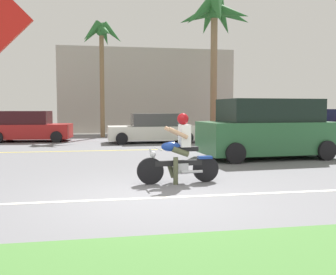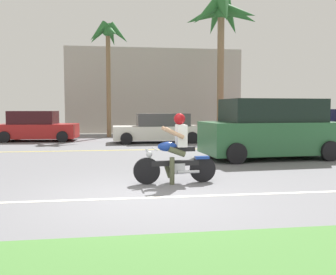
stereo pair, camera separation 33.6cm
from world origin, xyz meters
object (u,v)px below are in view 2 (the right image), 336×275
Objects in this scene: parked_car_2 at (159,129)px; palm_tree_1 at (222,19)px; suv_nearby at (270,130)px; parked_car_1 at (37,127)px; parked_car_3 at (255,125)px; motorcyclist at (176,154)px; palm_tree_0 at (108,42)px.

parked_car_2 is 9.10m from palm_tree_1.
suv_nearby is 1.07× the size of parked_car_2.
parked_car_1 is 0.92× the size of parked_car_2.
palm_tree_1 is at bearing 107.11° from parked_car_3.
motorcyclist is at bearing -109.81° from palm_tree_1.
palm_tree_1 reaches higher than motorcyclist.
palm_tree_0 is (-7.94, 2.52, 4.74)m from parked_car_3.
parked_car_2 is at bearing -134.41° from palm_tree_1.
motorcyclist is 16.95m from palm_tree_1.
parked_car_2 is at bearing 114.81° from suv_nearby.
suv_nearby reaches higher than parked_car_1.
motorcyclist is 0.44× the size of parked_car_3.
motorcyclist is 0.43× the size of parked_car_2.
parked_car_3 reaches higher than motorcyclist.
suv_nearby is 7.09m from parked_car_2.
palm_tree_1 is at bearing 82.26° from suv_nearby.
parked_car_1 is 6.37m from palm_tree_0.
palm_tree_0 is at bearing 96.68° from motorcyclist.
palm_tree_0 reaches higher than parked_car_1.
palm_tree_0 is at bearing 117.88° from suv_nearby.
palm_tree_0 is at bearing 122.60° from parked_car_2.
parked_car_1 is at bearing -149.54° from palm_tree_0.
parked_car_3 is 0.49× the size of palm_tree_1.
palm_tree_1 is at bearing 5.49° from palm_tree_0.
motorcyclist reaches higher than parked_car_1.
parked_car_3 reaches higher than parked_car_2.
palm_tree_1 reaches higher than palm_tree_0.
parked_car_1 is (-9.10, 8.19, -0.24)m from suv_nearby.
motorcyclist is 13.15m from parked_car_3.
palm_tree_1 is (5.31, 14.74, 6.49)m from motorcyclist.
palm_tree_0 is 0.77× the size of palm_tree_1.
parked_car_3 is at bearing 61.41° from motorcyclist.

